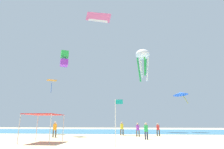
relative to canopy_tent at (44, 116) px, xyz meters
name	(u,v)px	position (x,y,z in m)	size (l,w,h in m)	color
ground	(103,146)	(5.90, -1.45, -2.48)	(110.00, 110.00, 0.10)	#D1BA8C
ocean_strip	(120,131)	(5.90, 25.13, -2.41)	(110.00, 23.38, 0.03)	teal
canopy_tent	(44,116)	(0.00, 0.00, 0.00)	(2.88, 3.24, 2.56)	#B2B2B7
person_near_tent	(138,129)	(9.16, 8.33, -1.40)	(0.47, 0.42, 1.75)	brown
person_leftmost	(146,130)	(9.91, 4.10, -1.38)	(0.42, 0.42, 1.78)	#33384C
person_central	(55,128)	(-1.34, 6.14, -1.31)	(0.45, 0.45, 1.91)	brown
person_rightmost	(122,127)	(6.93, 10.92, -1.32)	(0.50, 0.45, 1.89)	brown
person_far_shore	(158,128)	(12.04, 10.10, -1.42)	(0.46, 0.41, 1.72)	brown
banner_flag	(116,118)	(7.16, -3.00, -0.30)	(0.61, 0.06, 3.51)	silver
kite_delta_blue	(180,94)	(18.43, 20.87, 5.05)	(4.16, 4.17, 2.41)	blue
kite_box_green	(64,59)	(-2.23, 10.07, 9.42)	(1.58, 1.60, 2.50)	green
kite_diamond_orange	(52,81)	(-5.59, 13.62, 6.56)	(2.26, 2.26, 2.30)	orange
kite_parafoil_pink	(98,17)	(2.12, 15.80, 20.27)	(5.67, 2.59, 3.64)	pink
kite_octopus_white	(143,56)	(11.33, 22.53, 13.99)	(4.43, 4.43, 7.41)	white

